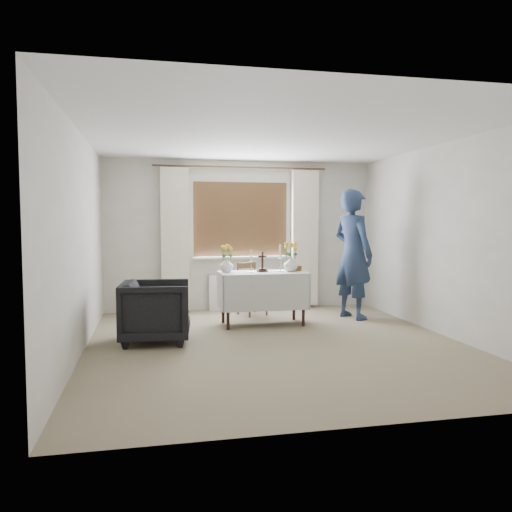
% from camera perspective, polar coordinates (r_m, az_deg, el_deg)
% --- Properties ---
extents(ground, '(5.00, 5.00, 0.00)m').
position_cam_1_polar(ground, '(6.15, 2.38, -10.02)').
color(ground, gray).
rests_on(ground, ground).
extents(altar_table, '(1.24, 0.64, 0.76)m').
position_cam_1_polar(altar_table, '(7.20, 0.75, -4.85)').
color(altar_table, silver).
rests_on(altar_table, ground).
extents(wooden_chair, '(0.51, 0.51, 0.83)m').
position_cam_1_polar(wooden_chair, '(7.93, -0.43, -3.77)').
color(wooden_chair, brown).
rests_on(wooden_chair, ground).
extents(armchair, '(0.90, 0.88, 0.76)m').
position_cam_1_polar(armchair, '(6.30, -11.37, -6.20)').
color(armchair, black).
rests_on(armchair, ground).
extents(person, '(0.72, 0.85, 1.97)m').
position_cam_1_polar(person, '(7.76, 11.01, 0.21)').
color(person, navy).
rests_on(person, ground).
extents(radiator, '(1.10, 0.10, 0.60)m').
position_cam_1_polar(radiator, '(8.42, -1.67, -4.12)').
color(radiator, silver).
rests_on(radiator, ground).
extents(wooden_cross, '(0.15, 0.12, 0.29)m').
position_cam_1_polar(wooden_cross, '(7.17, 0.73, -0.65)').
color(wooden_cross, black).
rests_on(wooden_cross, altar_table).
extents(candlestick_left, '(0.12, 0.12, 0.33)m').
position_cam_1_polar(candlestick_left, '(7.09, -0.55, -0.56)').
color(candlestick_left, silver).
rests_on(candlestick_left, altar_table).
extents(candlestick_right, '(0.14, 0.14, 0.39)m').
position_cam_1_polar(candlestick_right, '(7.22, 2.79, -0.22)').
color(candlestick_right, silver).
rests_on(candlestick_right, altar_table).
extents(flower_vase_left, '(0.22, 0.22, 0.21)m').
position_cam_1_polar(flower_vase_left, '(7.14, -3.41, -1.03)').
color(flower_vase_left, silver).
rests_on(flower_vase_left, altar_table).
extents(flower_vase_right, '(0.22, 0.22, 0.22)m').
position_cam_1_polar(flower_vase_right, '(7.25, 4.00, -0.91)').
color(flower_vase_right, silver).
rests_on(flower_vase_right, altar_table).
extents(wicker_basket, '(0.22, 0.22, 0.08)m').
position_cam_1_polar(wicker_basket, '(7.37, 4.43, -1.37)').
color(wicker_basket, brown).
rests_on(wicker_basket, altar_table).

